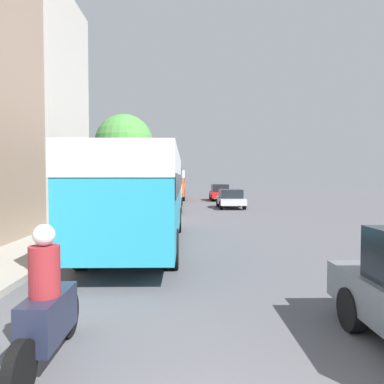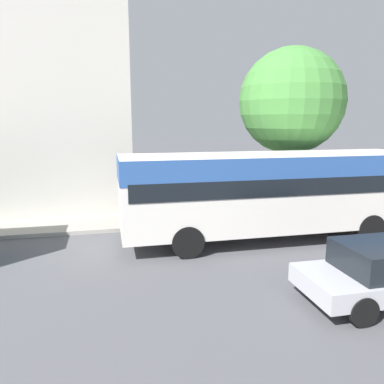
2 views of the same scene
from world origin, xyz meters
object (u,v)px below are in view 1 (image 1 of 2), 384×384
bus_lead (142,186)px  bus_third_in_line (172,181)px  bus_following (164,182)px  pedestrian_near_curb (141,188)px  car_crossing (231,198)px  motorcycle_behind_lead (47,310)px  car_distant (220,192)px

bus_lead → bus_third_in_line: bearing=89.8°
bus_lead → bus_following: (-0.08, 14.31, -0.03)m
bus_third_in_line → pedestrian_near_curb: bus_third_in_line is taller
car_crossing → pedestrian_near_curb: pedestrian_near_curb is taller
bus_lead → pedestrian_near_curb: (-3.76, 31.66, -0.97)m
bus_lead → bus_third_in_line: (0.10, 26.75, -0.07)m
bus_following → car_crossing: bearing=8.5°
bus_lead → motorcycle_behind_lead: 7.94m
car_distant → pedestrian_near_curb: pedestrian_near_curb is taller
bus_following → bus_lead: bearing=-89.7°
motorcycle_behind_lead → car_distant: 32.29m
bus_third_in_line → bus_lead: bearing=-90.2°
bus_third_in_line → motorcycle_behind_lead: bearing=-90.5°
bus_following → pedestrian_near_curb: bearing=102.0°
bus_third_in_line → car_distant: bearing=-29.7°
motorcycle_behind_lead → car_distant: size_ratio=0.52×
car_distant → pedestrian_near_curb: size_ratio=2.61×
car_crossing → car_distant: size_ratio=0.93×
bus_lead → car_crossing: 15.83m
motorcycle_behind_lead → car_crossing: 23.41m
car_distant → pedestrian_near_curb: bearing=138.4°
motorcycle_behind_lead → car_crossing: motorcycle_behind_lead is taller
bus_third_in_line → car_crossing: size_ratio=2.81×
motorcycle_behind_lead → pedestrian_near_curb: (-3.53, 39.49, 0.32)m
car_crossing → bus_following: bearing=-171.5°
bus_lead → bus_following: bus_lead is taller
car_crossing → car_distant: car_distant is taller
bus_third_in_line → pedestrian_near_curb: (-3.86, 4.91, -0.90)m
bus_lead → car_distant: size_ratio=2.34×
pedestrian_near_curb → motorcycle_behind_lead: bearing=-84.9°
bus_following → car_crossing: size_ratio=2.56×
bus_following → car_distant: size_ratio=2.38×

